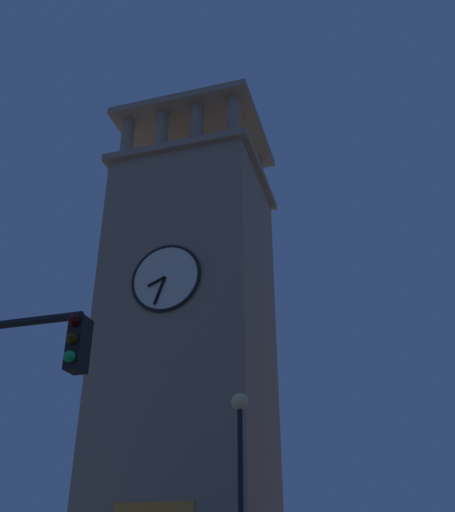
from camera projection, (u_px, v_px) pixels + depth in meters
The scene contains 2 objects.
clocktower at pixel (189, 352), 27.51m from camera, with size 7.81×7.21×26.96m.
street_lamp at pixel (240, 469), 14.25m from camera, with size 0.44×0.44×5.94m.
Camera 1 is at (-10.08, 19.85, 2.02)m, focal length 40.42 mm.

